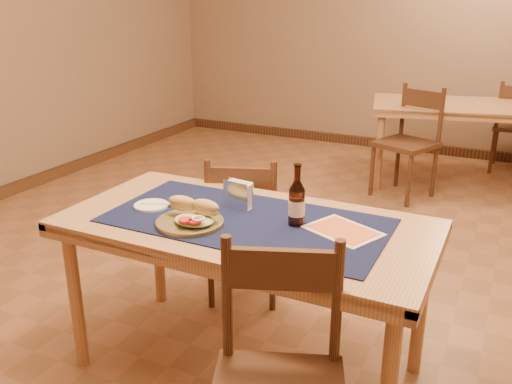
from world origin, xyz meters
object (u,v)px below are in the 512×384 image
at_px(main_table, 246,238).
at_px(beer_bottle, 297,203).
at_px(napkin_holder, 238,195).
at_px(chair_main_near, 278,384).
at_px(chair_main_far, 244,225).
at_px(back_table, 471,113).
at_px(sandwich_plate, 192,218).

height_order(main_table, beer_bottle, beer_bottle).
relative_size(beer_bottle, napkin_holder, 1.78).
bearing_deg(beer_bottle, main_table, -167.72).
relative_size(chair_main_near, napkin_holder, 6.27).
height_order(chair_main_far, beer_bottle, beer_bottle).
bearing_deg(back_table, chair_main_near, -92.65).
distance_m(main_table, chair_main_near, 0.75).
relative_size(sandwich_plate, beer_bottle, 1.09).
xyz_separation_m(main_table, beer_bottle, (0.21, 0.05, 0.19)).
xyz_separation_m(chair_main_far, napkin_holder, (0.21, -0.45, 0.36)).
xyz_separation_m(chair_main_far, chair_main_near, (0.72, -1.17, 0.03)).
bearing_deg(beer_bottle, chair_main_far, 134.81).
bearing_deg(back_table, sandwich_plate, -102.69).
distance_m(chair_main_far, beer_bottle, 0.84).
distance_m(back_table, chair_main_near, 3.93).
distance_m(chair_main_near, beer_bottle, 0.77).
bearing_deg(chair_main_near, main_table, 125.18).
height_order(back_table, chair_main_near, chair_main_near).
distance_m(main_table, napkin_holder, 0.21).
bearing_deg(napkin_holder, chair_main_far, 114.56).
xyz_separation_m(back_table, chair_main_near, (-0.18, -3.92, -0.18)).
bearing_deg(napkin_holder, main_table, -49.94).
distance_m(chair_main_far, sandwich_plate, 0.80).
relative_size(main_table, beer_bottle, 6.06).
xyz_separation_m(chair_main_near, beer_bottle, (-0.21, 0.64, 0.37)).
xyz_separation_m(sandwich_plate, beer_bottle, (0.39, 0.19, 0.07)).
xyz_separation_m(main_table, napkin_holder, (-0.10, 0.12, 0.15)).
height_order(chair_main_far, sandwich_plate, chair_main_far).
bearing_deg(main_table, chair_main_near, -54.82).
relative_size(back_table, sandwich_plate, 6.54).
bearing_deg(chair_main_near, napkin_holder, 126.01).
xyz_separation_m(main_table, chair_main_far, (-0.30, 0.57, -0.21)).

